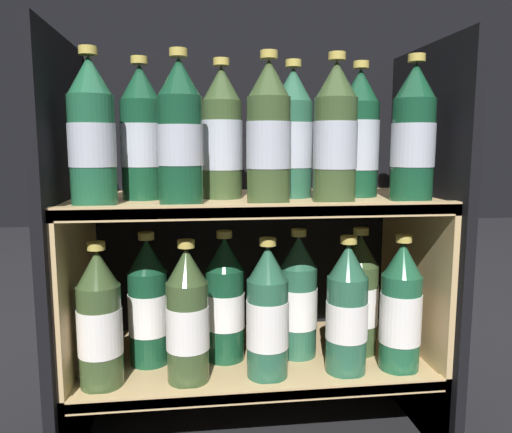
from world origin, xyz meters
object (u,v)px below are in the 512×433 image
bottle_lower_front_2 (267,315)px  bottle_lower_front_0 (100,322)px  bottle_upper_back_2 (293,137)px  bottle_lower_back_2 (298,299)px  bottle_upper_front_0 (92,135)px  bottle_upper_front_4 (413,136)px  bottle_lower_front_3 (347,311)px  bottle_upper_front_1 (180,135)px  bottle_lower_back_1 (225,302)px  bottle_lower_back_3 (359,297)px  bottle_upper_back_3 (359,137)px  bottle_upper_front_2 (269,136)px  bottle_upper_back_0 (142,136)px  bottle_upper_back_1 (222,137)px  bottle_upper_front_3 (335,136)px  bottle_lower_front_1 (188,318)px  bottle_lower_front_4 (401,310)px  bottle_lower_back_0 (148,305)px

bottle_lower_front_2 → bottle_lower_front_0: bearing=-180.0°
bottle_upper_back_2 → bottle_lower_back_2: 0.34m
bottle_upper_front_0 → bottle_upper_front_4: 0.58m
bottle_upper_front_0 → bottle_lower_front_3: size_ratio=1.00×
bottle_upper_front_1 → bottle_upper_front_4: bearing=-0.0°
bottle_lower_front_2 → bottle_lower_front_3: 0.16m
bottle_lower_back_1 → bottle_lower_back_3: size_ratio=1.00×
bottle_upper_front_0 → bottle_upper_back_3: 0.52m
bottle_upper_back_2 → bottle_lower_front_0: 0.51m
bottle_upper_front_2 → bottle_lower_front_2: bottle_upper_front_2 is taller
bottle_upper_back_0 → bottle_lower_back_1: 0.37m
bottle_upper_front_2 → bottle_upper_back_1: 0.12m
bottle_upper_front_3 → bottle_lower_front_1: (-0.28, 0.00, -0.34)m
bottle_upper_back_3 → bottle_lower_back_2: 0.36m
bottle_upper_back_1 → bottle_lower_front_0: bottle_upper_back_1 is taller
bottle_upper_back_2 → bottle_lower_back_1: 0.36m
bottle_upper_front_3 → bottle_lower_front_3: 0.34m
bottle_upper_front_4 → bottle_upper_back_0: size_ratio=1.00×
bottle_lower_front_4 → bottle_lower_front_2: bearing=180.0°
bottle_upper_front_1 → bottle_lower_back_2: size_ratio=1.00×
bottle_upper_front_2 → bottle_lower_front_4: bottle_upper_front_2 is taller
bottle_upper_back_1 → bottle_upper_front_0: bearing=-158.9°
bottle_upper_front_1 → bottle_upper_front_3: 0.28m
bottle_upper_front_3 → bottle_lower_back_3: bottle_upper_front_3 is taller
bottle_lower_back_1 → bottle_lower_back_3: same height
bottle_upper_front_0 → bottle_lower_back_1: bottle_upper_front_0 is taller
bottle_lower_front_0 → bottle_lower_back_2: (0.39, 0.09, 0.00)m
bottle_lower_back_0 → bottle_lower_back_1: (0.16, 0.00, 0.00)m
bottle_upper_back_3 → bottle_lower_back_0: bottle_upper_back_3 is taller
bottle_lower_back_0 → bottle_lower_back_1: size_ratio=1.00×
bottle_upper_front_0 → bottle_upper_back_1: 0.25m
bottle_lower_front_3 → bottle_upper_back_1: bearing=159.2°
bottle_upper_back_3 → bottle_lower_back_2: size_ratio=1.00×
bottle_upper_front_3 → bottle_upper_front_4: size_ratio=1.00×
bottle_upper_front_4 → bottle_lower_front_0: (-0.59, 0.00, -0.34)m
bottle_upper_front_0 → bottle_upper_back_2: bearing=13.5°
bottle_upper_front_4 → bottle_upper_back_1: bearing=165.9°
bottle_upper_front_4 → bottle_lower_back_1: 0.49m
bottle_upper_front_1 → bottle_lower_back_0: bottle_upper_front_1 is taller
bottle_lower_back_1 → bottle_lower_back_2: size_ratio=1.00×
bottle_lower_back_2 → bottle_upper_back_1: bearing=180.0°
bottle_upper_front_3 → bottle_upper_back_3: same height
bottle_upper_front_0 → bottle_upper_front_3: same height
bottle_upper_front_2 → bottle_upper_back_2: same height
bottle_lower_front_0 → bottle_lower_front_1: 0.16m
bottle_lower_front_0 → bottle_lower_front_3: (0.47, 0.00, 0.00)m
bottle_lower_front_3 → bottle_lower_back_3: same height
bottle_upper_front_0 → bottle_upper_front_4: bearing=-0.0°
bottle_upper_front_0 → bottle_lower_front_3: bottle_upper_front_0 is taller
bottle_upper_back_1 → bottle_lower_front_4: 0.49m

